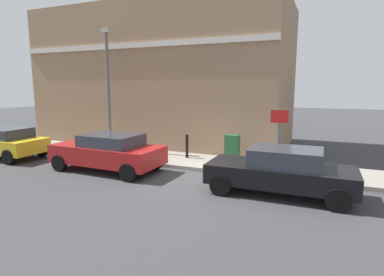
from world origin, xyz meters
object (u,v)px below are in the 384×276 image
at_px(bollard_near_cabinet, 187,145).
at_px(lamppost, 108,85).
at_px(utility_cabinet, 232,150).
at_px(bollard_far_kerb, 138,147).
at_px(car_red, 108,151).
at_px(car_black, 281,171).
at_px(street_sign, 279,132).
at_px(car_yellow, 4,142).

bearing_deg(bollard_near_cabinet, lamppost, 89.66).
height_order(utility_cabinet, bollard_far_kerb, utility_cabinet).
distance_m(car_red, bollard_near_cabinet, 3.39).
height_order(car_black, street_sign, street_sign).
relative_size(car_red, car_yellow, 1.08).
relative_size(bollard_near_cabinet, street_sign, 0.45).
relative_size(car_yellow, bollard_near_cabinet, 3.88).
bearing_deg(car_black, utility_cabinet, -49.96).
bearing_deg(bollard_near_cabinet, car_black, -122.55).
bearing_deg(lamppost, bollard_near_cabinet, -90.34).
relative_size(car_yellow, utility_cabinet, 3.51).
relative_size(car_red, bollard_near_cabinet, 4.19).
bearing_deg(car_black, bollard_far_kerb, -15.48).
height_order(utility_cabinet, lamppost, lamppost).
relative_size(car_black, bollard_near_cabinet, 4.14).
height_order(car_red, bollard_far_kerb, car_red).
height_order(car_red, street_sign, street_sign).
xyz_separation_m(car_black, street_sign, (1.76, 0.36, 0.92)).
bearing_deg(car_red, lamppost, -52.10).
bearing_deg(car_red, car_black, -179.83).
bearing_deg(bollard_near_cabinet, utility_cabinet, -92.79).
distance_m(car_yellow, utility_cabinet, 10.32).
bearing_deg(car_yellow, bollard_far_kerb, -165.93).
xyz_separation_m(car_yellow, street_sign, (1.70, -11.92, 0.93)).
distance_m(utility_cabinet, bollard_far_kerb, 3.92).
relative_size(car_red, street_sign, 1.89).
relative_size(bollard_far_kerb, street_sign, 0.45).
height_order(car_red, car_yellow, car_red).
bearing_deg(utility_cabinet, car_black, -139.35).
distance_m(car_red, bollard_far_kerb, 1.53).
bearing_deg(bollard_far_kerb, car_black, -104.87).
bearing_deg(utility_cabinet, bollard_far_kerb, 105.75).
distance_m(car_black, lamppost, 9.26).
bearing_deg(car_yellow, lamppost, -144.39).
bearing_deg(utility_cabinet, car_yellow, 104.74).
relative_size(car_yellow, bollard_far_kerb, 3.88).
bearing_deg(car_yellow, car_black, 179.71).
xyz_separation_m(utility_cabinet, bollard_far_kerb, (-1.06, 3.77, 0.02)).
bearing_deg(car_yellow, car_red, -179.16).
bearing_deg(street_sign, car_yellow, 98.13).
bearing_deg(lamppost, utility_cabinet, -91.16).
xyz_separation_m(car_black, lamppost, (2.80, 8.45, 2.56)).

